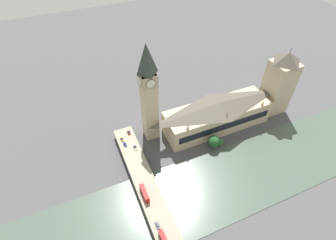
{
  "coord_description": "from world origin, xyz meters",
  "views": [
    {
      "loc": [
        -104.92,
        85.12,
        149.98
      ],
      "look_at": [
        19.84,
        31.29,
        17.58
      ],
      "focal_mm": 28.0,
      "sensor_mm": 36.0,
      "label": 1
    }
  ],
  "objects": [
    {
      "name": "road_bridge",
      "position": [
        -32.18,
        62.37,
        4.76
      ],
      "size": [
        136.73,
        13.79,
        5.89
      ],
      "color": "gray",
      "rests_on": "ground_plane"
    },
    {
      "name": "car_southbound_mid",
      "position": [
        19.53,
        65.13,
        6.52
      ],
      "size": [
        4.2,
        1.92,
        1.24
      ],
      "color": "navy",
      "rests_on": "road_bridge"
    },
    {
      "name": "car_northbound_tail",
      "position": [
        29.54,
        59.08,
        6.65
      ],
      "size": [
        3.81,
        1.92,
        1.55
      ],
      "color": "maroon",
      "rests_on": "road_bridge"
    },
    {
      "name": "double_decker_bus_mid",
      "position": [
        -23.92,
        65.62,
        8.53
      ],
      "size": [
        11.63,
        2.65,
        4.8
      ],
      "color": "red",
      "rests_on": "road_bridge"
    },
    {
      "name": "clock_tower",
      "position": [
        26.63,
        42.44,
        40.68
      ],
      "size": [
        11.24,
        11.24,
        77.3
      ],
      "color": "#C1B28E",
      "rests_on": "ground_plane"
    },
    {
      "name": "car_northbound_mid",
      "position": [
        14.26,
        59.19,
        6.54
      ],
      "size": [
        4.79,
        1.84,
        1.31
      ],
      "color": "silver",
      "rests_on": "road_bridge"
    },
    {
      "name": "car_southbound_lead",
      "position": [
        -44.28,
        65.39,
        6.54
      ],
      "size": [
        4.71,
        1.82,
        1.27
      ],
      "color": "black",
      "rests_on": "road_bridge"
    },
    {
      "name": "parliament_hall",
      "position": [
        15.26,
        -8.0,
        12.27
      ],
      "size": [
        24.98,
        82.81,
        24.69
      ],
      "color": "#C1B28E",
      "rests_on": "ground_plane"
    },
    {
      "name": "car_northbound_lead",
      "position": [
        25.24,
        65.75,
        6.55
      ],
      "size": [
        4.39,
        1.76,
        1.29
      ],
      "color": "gold",
      "rests_on": "road_bridge"
    },
    {
      "name": "ground_plane",
      "position": [
        0.0,
        0.0,
        0.0
      ],
      "size": [
        600.0,
        600.0,
        0.0
      ],
      "primitive_type": "plane",
      "color": "#4C4C4F"
    },
    {
      "name": "tree_embankment_near",
      "position": [
        -3.5,
        5.4,
        6.95
      ],
      "size": [
        8.65,
        8.65,
        11.29
      ],
      "color": "brown",
      "rests_on": "ground_plane"
    },
    {
      "name": "double_decker_bus_rear",
      "position": [
        -53.99,
        65.47,
        8.58
      ],
      "size": [
        10.48,
        2.59,
        4.87
      ],
      "color": "red",
      "rests_on": "road_bridge"
    },
    {
      "name": "river_water",
      "position": [
        -32.18,
        0.0,
        0.15
      ],
      "size": [
        52.37,
        360.0,
        0.3
      ],
      "primitive_type": "cube",
      "color": "#47564C",
      "rests_on": "ground_plane"
    },
    {
      "name": "victoria_tower",
      "position": [
        15.32,
        -62.51,
        26.57
      ],
      "size": [
        18.21,
        18.21,
        57.13
      ],
      "color": "#C1B28E",
      "rests_on": "ground_plane"
    },
    {
      "name": "tree_embankment_mid",
      "position": [
        -3.89,
        0.13,
        4.84
      ],
      "size": [
        6.13,
        6.13,
        7.92
      ],
      "color": "brown",
      "rests_on": "ground_plane"
    }
  ]
}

